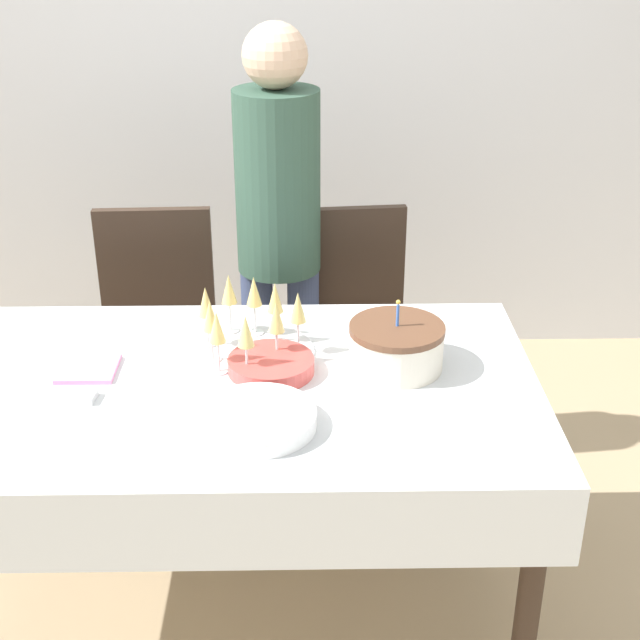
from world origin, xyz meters
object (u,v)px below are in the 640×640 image
(birthday_cake, at_px, (396,346))
(plate_stack_dessert, at_px, (271,365))
(person_standing, at_px, (278,218))
(dining_chair_far_right, at_px, (351,334))
(dining_chair_far_left, at_px, (157,336))
(plate_stack_main, at_px, (258,419))
(champagne_tray, at_px, (246,325))

(birthday_cake, distance_m, plate_stack_dessert, 0.33)
(plate_stack_dessert, relative_size, person_standing, 0.15)
(dining_chair_far_right, height_order, person_standing, person_standing)
(dining_chair_far_left, bearing_deg, dining_chair_far_right, -0.02)
(plate_stack_main, height_order, person_standing, person_standing)
(dining_chair_far_right, height_order, plate_stack_main, dining_chair_far_right)
(dining_chair_far_left, relative_size, person_standing, 0.60)
(dining_chair_far_left, relative_size, champagne_tray, 2.53)
(plate_stack_dessert, bearing_deg, plate_stack_main, -94.97)
(dining_chair_far_left, xyz_separation_m, person_standing, (0.43, 0.02, 0.42))
(plate_stack_dessert, bearing_deg, dining_chair_far_left, 120.04)
(dining_chair_far_right, distance_m, plate_stack_dessert, 0.83)
(dining_chair_far_right, xyz_separation_m, person_standing, (-0.25, 0.02, 0.42))
(dining_chair_far_left, height_order, dining_chair_far_right, same)
(birthday_cake, bearing_deg, champagne_tray, 168.11)
(dining_chair_far_right, relative_size, champagne_tray, 2.53)
(dining_chair_far_left, height_order, birthday_cake, birthday_cake)
(plate_stack_dessert, height_order, person_standing, person_standing)
(champagne_tray, height_order, person_standing, person_standing)
(dining_chair_far_left, relative_size, plate_stack_main, 3.39)
(champagne_tray, xyz_separation_m, plate_stack_main, (0.05, -0.37, -0.06))
(champagne_tray, bearing_deg, person_standing, 83.70)
(plate_stack_main, bearing_deg, champagne_tray, 97.09)
(champagne_tray, bearing_deg, dining_chair_far_right, 63.10)
(birthday_cake, distance_m, person_standing, 0.81)
(birthday_cake, bearing_deg, dining_chair_far_left, 136.60)
(birthday_cake, relative_size, person_standing, 0.16)
(plate_stack_main, bearing_deg, person_standing, 88.53)
(plate_stack_main, xyz_separation_m, plate_stack_dessert, (0.02, 0.26, -0.00))
(dining_chair_far_left, xyz_separation_m, birthday_cake, (0.76, -0.72, 0.33))
(birthday_cake, bearing_deg, dining_chair_far_right, 96.21)
(dining_chair_far_left, height_order, person_standing, person_standing)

